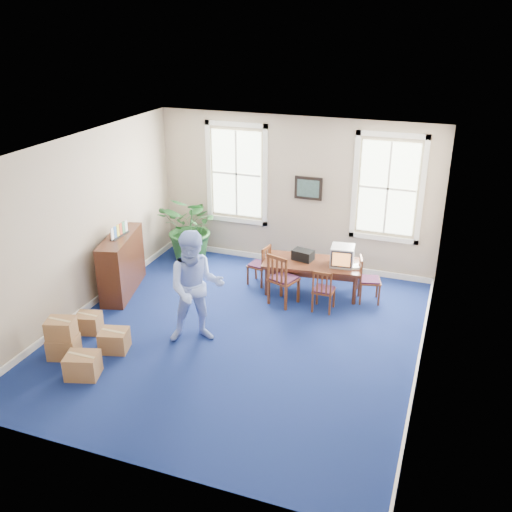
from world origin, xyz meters
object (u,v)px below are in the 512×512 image
(credenza, at_px, (122,262))
(potted_plant, at_px, (192,228))
(conference_table, at_px, (312,277))
(chair_near_left, at_px, (284,278))
(man, at_px, (196,288))
(crt_tv, at_px, (342,256))
(cardboard_boxes, at_px, (75,336))

(credenza, height_order, potted_plant, potted_plant)
(conference_table, relative_size, chair_near_left, 1.83)
(man, relative_size, potted_plant, 1.27)
(conference_table, xyz_separation_m, credenza, (-3.50, -1.24, 0.30))
(credenza, bearing_deg, crt_tv, 2.68)
(crt_tv, xyz_separation_m, credenza, (-4.06, -1.28, -0.22))
(crt_tv, bearing_deg, conference_table, 177.88)
(conference_table, xyz_separation_m, potted_plant, (-2.87, 0.63, 0.44))
(crt_tv, xyz_separation_m, chair_near_left, (-0.94, -0.68, -0.32))
(credenza, bearing_deg, cardboard_boxes, -91.41)
(man, distance_m, credenza, 2.46)
(man, height_order, potted_plant, man)
(conference_table, distance_m, potted_plant, 2.98)
(credenza, distance_m, cardboard_boxes, 2.33)
(conference_table, distance_m, chair_near_left, 0.77)
(potted_plant, bearing_deg, chair_near_left, -27.01)
(conference_table, relative_size, potted_plant, 1.23)
(chair_near_left, bearing_deg, cardboard_boxes, 66.78)
(crt_tv, bearing_deg, cardboard_boxes, -141.37)
(potted_plant, xyz_separation_m, cardboard_boxes, (-0.09, -4.12, -0.41))
(man, xyz_separation_m, cardboard_boxes, (-1.61, -1.12, -0.62))
(conference_table, bearing_deg, potted_plant, 160.71)
(credenza, relative_size, cardboard_boxes, 1.28)
(man, bearing_deg, credenza, 125.82)
(credenza, bearing_deg, conference_table, 4.64)
(crt_tv, distance_m, credenza, 4.26)
(man, xyz_separation_m, credenza, (-2.15, 1.14, -0.35))
(man, distance_m, cardboard_boxes, 2.06)
(man, relative_size, credenza, 1.23)
(credenza, height_order, cardboard_boxes, credenza)
(potted_plant, bearing_deg, cardboard_boxes, -91.19)
(crt_tv, height_order, chair_near_left, chair_near_left)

